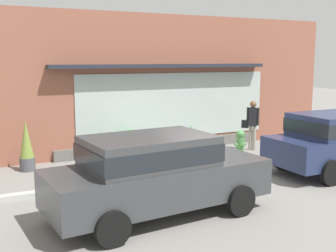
{
  "coord_description": "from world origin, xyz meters",
  "views": [
    {
      "loc": [
        -6.35,
        -10.12,
        3.2
      ],
      "look_at": [
        -0.71,
        1.2,
        1.18
      ],
      "focal_mm": 45.03,
      "sensor_mm": 36.0,
      "label": 1
    }
  ],
  "objects_px": {
    "potted_plant_near_hydrant": "(27,147)",
    "potted_plant_window_center": "(105,148)",
    "parked_car_dark_gray": "(155,171)",
    "potted_plant_doorstep": "(131,142)",
    "fire_hydrant": "(240,142)",
    "potted_plant_window_right": "(190,139)",
    "pedestrian_with_handbag": "(252,122)"
  },
  "relations": [
    {
      "from": "potted_plant_window_center",
      "to": "potted_plant_doorstep",
      "type": "xyz_separation_m",
      "value": [
        0.96,
        0.24,
        0.07
      ]
    },
    {
      "from": "pedestrian_with_handbag",
      "to": "parked_car_dark_gray",
      "type": "xyz_separation_m",
      "value": [
        -5.73,
        -4.27,
        -0.07
      ]
    },
    {
      "from": "potted_plant_window_right",
      "to": "potted_plant_doorstep",
      "type": "bearing_deg",
      "value": 172.67
    },
    {
      "from": "potted_plant_window_right",
      "to": "parked_car_dark_gray",
      "type": "bearing_deg",
      "value": -126.3
    },
    {
      "from": "pedestrian_with_handbag",
      "to": "potted_plant_window_center",
      "type": "xyz_separation_m",
      "value": [
        -5.19,
        0.67,
        -0.59
      ]
    },
    {
      "from": "potted_plant_doorstep",
      "to": "potted_plant_window_center",
      "type": "bearing_deg",
      "value": -166.23
    },
    {
      "from": "potted_plant_window_right",
      "to": "potted_plant_near_hydrant",
      "type": "relative_size",
      "value": 0.65
    },
    {
      "from": "potted_plant_doorstep",
      "to": "fire_hydrant",
      "type": "bearing_deg",
      "value": -22.4
    },
    {
      "from": "fire_hydrant",
      "to": "parked_car_dark_gray",
      "type": "distance_m",
      "value": 6.2
    },
    {
      "from": "fire_hydrant",
      "to": "parked_car_dark_gray",
      "type": "relative_size",
      "value": 0.18
    },
    {
      "from": "potted_plant_near_hydrant",
      "to": "potted_plant_window_center",
      "type": "bearing_deg",
      "value": 1.41
    },
    {
      "from": "fire_hydrant",
      "to": "potted_plant_near_hydrant",
      "type": "relative_size",
      "value": 0.58
    },
    {
      "from": "pedestrian_with_handbag",
      "to": "potted_plant_doorstep",
      "type": "bearing_deg",
      "value": 36.72
    },
    {
      "from": "parked_car_dark_gray",
      "to": "potted_plant_near_hydrant",
      "type": "relative_size",
      "value": 3.18
    },
    {
      "from": "potted_plant_window_right",
      "to": "potted_plant_doorstep",
      "type": "distance_m",
      "value": 2.12
    },
    {
      "from": "potted_plant_doorstep",
      "to": "pedestrian_with_handbag",
      "type": "bearing_deg",
      "value": -12.05
    },
    {
      "from": "pedestrian_with_handbag",
      "to": "potted_plant_near_hydrant",
      "type": "relative_size",
      "value": 1.19
    },
    {
      "from": "fire_hydrant",
      "to": "potted_plant_window_right",
      "type": "relative_size",
      "value": 0.88
    },
    {
      "from": "parked_car_dark_gray",
      "to": "potted_plant_doorstep",
      "type": "distance_m",
      "value": 5.41
    },
    {
      "from": "fire_hydrant",
      "to": "potted_plant_window_right",
      "type": "distance_m",
      "value": 1.7
    },
    {
      "from": "parked_car_dark_gray",
      "to": "potted_plant_window_center",
      "type": "xyz_separation_m",
      "value": [
        0.54,
        4.94,
        -0.52
      ]
    },
    {
      "from": "pedestrian_with_handbag",
      "to": "potted_plant_window_right",
      "type": "bearing_deg",
      "value": 32.21
    },
    {
      "from": "fire_hydrant",
      "to": "potted_plant_doorstep",
      "type": "distance_m",
      "value": 3.66
    },
    {
      "from": "potted_plant_doorstep",
      "to": "potted_plant_window_right",
      "type": "bearing_deg",
      "value": -7.33
    },
    {
      "from": "parked_car_dark_gray",
      "to": "potted_plant_window_right",
      "type": "bearing_deg",
      "value": 49.42
    },
    {
      "from": "fire_hydrant",
      "to": "potted_plant_window_center",
      "type": "relative_size",
      "value": 1.04
    },
    {
      "from": "parked_car_dark_gray",
      "to": "potted_plant_doorstep",
      "type": "xyz_separation_m",
      "value": [
        1.5,
        5.17,
        -0.45
      ]
    },
    {
      "from": "parked_car_dark_gray",
      "to": "potted_plant_doorstep",
      "type": "height_order",
      "value": "parked_car_dark_gray"
    },
    {
      "from": "pedestrian_with_handbag",
      "to": "potted_plant_window_right",
      "type": "distance_m",
      "value": 2.29
    },
    {
      "from": "potted_plant_window_right",
      "to": "potted_plant_window_center",
      "type": "xyz_separation_m",
      "value": [
        -3.06,
        0.03,
        -0.03
      ]
    },
    {
      "from": "potted_plant_window_center",
      "to": "potted_plant_near_hydrant",
      "type": "bearing_deg",
      "value": -178.59
    },
    {
      "from": "fire_hydrant",
      "to": "potted_plant_near_hydrant",
      "type": "height_order",
      "value": "potted_plant_near_hydrant"
    }
  ]
}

